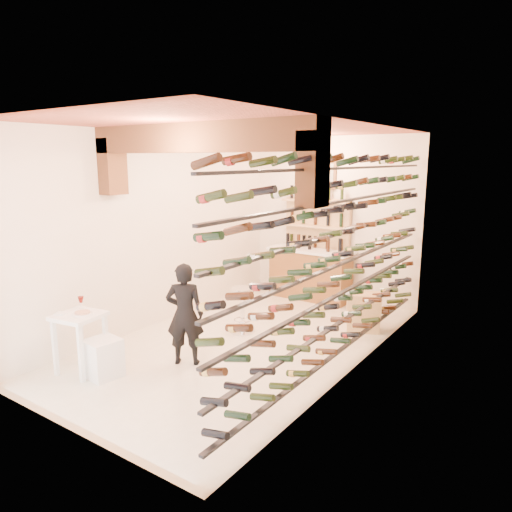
{
  "coord_description": "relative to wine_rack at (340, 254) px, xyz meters",
  "views": [
    {
      "loc": [
        4.05,
        -5.6,
        2.76
      ],
      "look_at": [
        0.0,
        0.3,
        1.3
      ],
      "focal_mm": 33.44,
      "sensor_mm": 36.0,
      "label": 1
    }
  ],
  "objects": [
    {
      "name": "ground",
      "position": [
        -1.53,
        0.0,
        -1.55
      ],
      "size": [
        6.0,
        6.0,
        0.0
      ],
      "primitive_type": "plane",
      "color": "beige",
      "rests_on": "ground"
    },
    {
      "name": "room_shell",
      "position": [
        -1.53,
        -0.26,
        0.7
      ],
      "size": [
        3.52,
        6.02,
        3.21
      ],
      "color": "silver",
      "rests_on": "ground"
    },
    {
      "name": "wine_rack",
      "position": [
        0.0,
        0.0,
        0.0
      ],
      "size": [
        0.32,
        5.7,
        2.56
      ],
      "color": "black",
      "rests_on": "ground"
    },
    {
      "name": "back_counter",
      "position": [
        -1.83,
        2.65,
        -1.02
      ],
      "size": [
        1.7,
        0.62,
        1.29
      ],
      "color": "brown",
      "rests_on": "ground"
    },
    {
      "name": "back_shelving",
      "position": [
        -1.83,
        2.89,
        -0.38
      ],
      "size": [
        1.4,
        0.31,
        2.73
      ],
      "color": "tan",
      "rests_on": "ground"
    },
    {
      "name": "tasting_table",
      "position": [
        -2.69,
        -2.06,
        -0.89
      ],
      "size": [
        0.63,
        0.63,
        0.97
      ],
      "rotation": [
        0.0,
        0.0,
        0.16
      ],
      "color": "white",
      "rests_on": "ground"
    },
    {
      "name": "white_stool",
      "position": [
        -2.35,
        -1.99,
        -1.3
      ],
      "size": [
        0.44,
        0.44,
        0.5
      ],
      "primitive_type": "cube",
      "rotation": [
        0.0,
        0.0,
        -0.12
      ],
      "color": "white",
      "rests_on": "ground"
    },
    {
      "name": "person",
      "position": [
        -1.75,
        -1.08,
        -0.84
      ],
      "size": [
        0.62,
        0.55,
        1.41
      ],
      "primitive_type": "imported",
      "rotation": [
        0.0,
        0.0,
        3.68
      ],
      "color": "black",
      "rests_on": "ground"
    },
    {
      "name": "chrome_barstool",
      "position": [
        -1.81,
        0.32,
        -1.12
      ],
      "size": [
        0.39,
        0.39,
        0.75
      ],
      "rotation": [
        0.0,
        0.0,
        -0.18
      ],
      "color": "silver",
      "rests_on": "ground"
    },
    {
      "name": "crate_lower",
      "position": [
        -0.24,
        1.52,
        -1.39
      ],
      "size": [
        0.62,
        0.54,
        0.31
      ],
      "primitive_type": "cube",
      "rotation": [
        0.0,
        0.0,
        0.42
      ],
      "color": "tan",
      "rests_on": "ground"
    },
    {
      "name": "crate_upper",
      "position": [
        -0.24,
        1.52,
        -1.08
      ],
      "size": [
        0.64,
        0.56,
        0.31
      ],
      "primitive_type": "cube",
      "rotation": [
        0.0,
        0.0,
        0.43
      ],
      "color": "tan",
      "rests_on": "crate_lower"
    }
  ]
}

